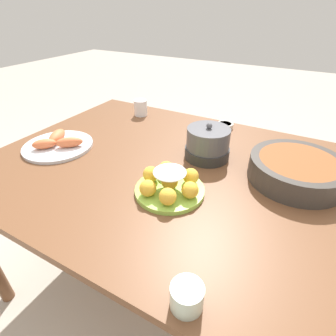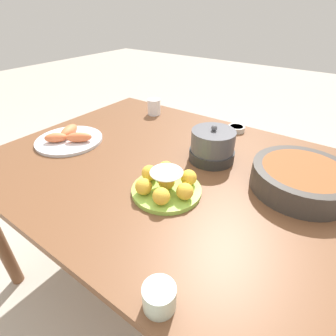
# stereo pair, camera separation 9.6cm
# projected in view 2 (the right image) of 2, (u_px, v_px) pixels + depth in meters

# --- Properties ---
(ground_plane) EXTENTS (12.00, 12.00, 0.00)m
(ground_plane) POSITION_uv_depth(u_px,v_px,m) (169.00, 278.00, 1.47)
(ground_plane) COLOR #B2A899
(dining_table) EXTENTS (1.45, 1.09, 0.75)m
(dining_table) POSITION_uv_depth(u_px,v_px,m) (169.00, 181.00, 1.11)
(dining_table) COLOR brown
(dining_table) RESTS_ON ground_plane
(cake_plate) EXTENTS (0.24, 0.24, 0.09)m
(cake_plate) POSITION_uv_depth(u_px,v_px,m) (166.00, 184.00, 0.89)
(cake_plate) COLOR #99CC4C
(cake_plate) RESTS_ON dining_table
(serving_bowl) EXTENTS (0.34, 0.34, 0.08)m
(serving_bowl) POSITION_uv_depth(u_px,v_px,m) (302.00, 178.00, 0.90)
(serving_bowl) COLOR #3D3833
(serving_bowl) RESTS_ON dining_table
(sauce_bowl) EXTENTS (0.08, 0.08, 0.03)m
(sauce_bowl) POSITION_uv_depth(u_px,v_px,m) (236.00, 128.00, 1.32)
(sauce_bowl) COLOR beige
(sauce_bowl) RESTS_ON dining_table
(seafood_platter) EXTENTS (0.30, 0.30, 0.06)m
(seafood_platter) POSITION_uv_depth(u_px,v_px,m) (69.00, 138.00, 1.22)
(seafood_platter) COLOR silver
(seafood_platter) RESTS_ON dining_table
(cup_near) EXTENTS (0.07, 0.07, 0.06)m
(cup_near) POSITION_uv_depth(u_px,v_px,m) (159.00, 297.00, 0.55)
(cup_near) COLOR beige
(cup_near) RESTS_ON dining_table
(cup_far) EXTENTS (0.07, 0.07, 0.09)m
(cup_far) POSITION_uv_depth(u_px,v_px,m) (154.00, 107.00, 1.51)
(cup_far) COLOR white
(cup_far) RESTS_ON dining_table
(warming_pot) EXTENTS (0.19, 0.19, 0.15)m
(warming_pot) POSITION_uv_depth(u_px,v_px,m) (212.00, 146.00, 1.06)
(warming_pot) COLOR #2D2D2D
(warming_pot) RESTS_ON dining_table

